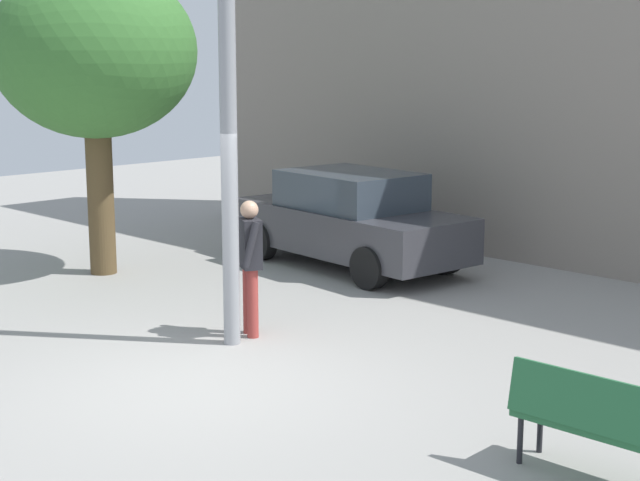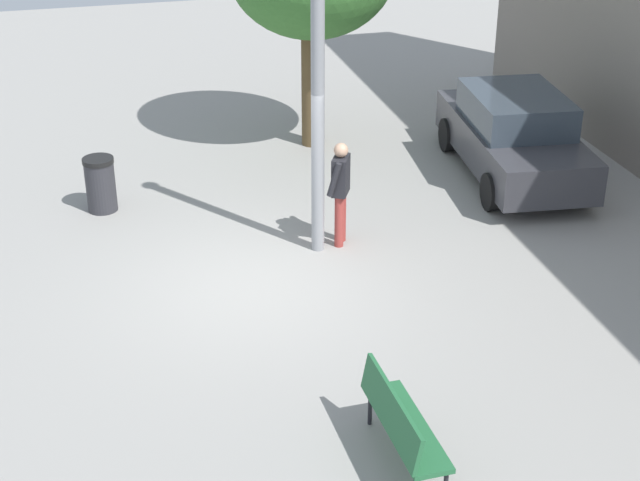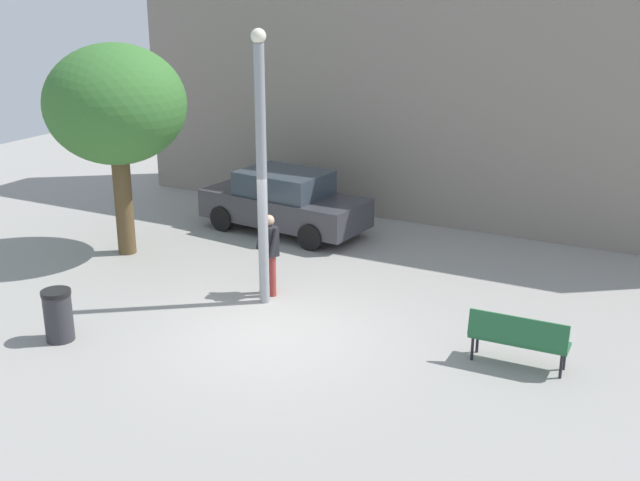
# 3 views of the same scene
# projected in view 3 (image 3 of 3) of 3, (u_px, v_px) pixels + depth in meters

# --- Properties ---
(ground_plane) EXTENTS (36.00, 36.00, 0.00)m
(ground_plane) POSITION_uv_depth(u_px,v_px,m) (273.00, 333.00, 14.11)
(ground_plane) COLOR gray
(building_facade) EXTENTS (17.12, 2.00, 7.10)m
(building_facade) POSITION_uv_depth(u_px,v_px,m) (440.00, 81.00, 20.10)
(building_facade) COLOR gray
(building_facade) RESTS_ON ground_plane
(lamppost) EXTENTS (0.28, 0.28, 5.23)m
(lamppost) POSITION_uv_depth(u_px,v_px,m) (262.00, 165.00, 14.60)
(lamppost) COLOR gray
(lamppost) RESTS_ON ground_plane
(person_by_lamppost) EXTENTS (0.63, 0.47, 1.67)m
(person_by_lamppost) POSITION_uv_depth(u_px,v_px,m) (269.00, 249.00, 15.54)
(person_by_lamppost) COLOR #9E3833
(person_by_lamppost) RESTS_ON ground_plane
(park_bench) EXTENTS (1.61, 0.52, 0.92)m
(park_bench) POSITION_uv_depth(u_px,v_px,m) (518.00, 336.00, 12.71)
(park_bench) COLOR #236038
(park_bench) RESTS_ON ground_plane
(plaza_tree) EXTENTS (3.11, 3.11, 4.76)m
(plaza_tree) POSITION_uv_depth(u_px,v_px,m) (116.00, 106.00, 17.16)
(plaza_tree) COLOR brown
(plaza_tree) RESTS_ON ground_plane
(parked_car_charcoal) EXTENTS (4.35, 2.16, 1.55)m
(parked_car_charcoal) POSITION_uv_depth(u_px,v_px,m) (284.00, 202.00, 19.53)
(parked_car_charcoal) COLOR #38383D
(parked_car_charcoal) RESTS_ON ground_plane
(trash_bin) EXTENTS (0.52, 0.52, 0.93)m
(trash_bin) POSITION_uv_depth(u_px,v_px,m) (58.00, 315.00, 13.70)
(trash_bin) COLOR #2D2D33
(trash_bin) RESTS_ON ground_plane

